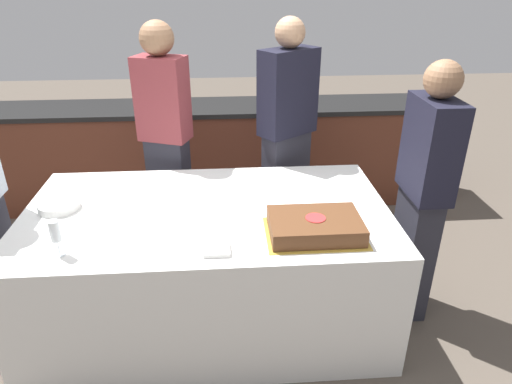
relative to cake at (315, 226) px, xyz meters
name	(u,v)px	position (x,y,z in m)	size (l,w,h in m)	color
ground_plane	(213,314)	(-0.57, 0.31, -0.82)	(14.00, 14.00, 0.00)	brown
back_counter	(212,154)	(-0.57, 1.96, -0.36)	(4.40, 0.58, 0.92)	#5B2D1E
dining_table	(210,265)	(-0.57, 0.31, -0.43)	(2.08, 1.16, 0.77)	white
cake	(315,226)	(0.00, 0.00, 0.00)	(0.51, 0.37, 0.10)	gold
plate_stack	(59,206)	(-1.41, 0.37, -0.02)	(0.23, 0.23, 0.04)	white
wine_glass	(55,232)	(-1.26, -0.10, 0.08)	(0.06, 0.06, 0.19)	white
side_plate_near_cake	(320,203)	(0.10, 0.34, -0.04)	(0.21, 0.21, 0.00)	white
utensil_pile	(217,250)	(-0.51, -0.13, -0.04)	(0.13, 0.12, 0.02)	white
person_cutting_cake	(287,138)	(0.00, 1.11, 0.08)	(0.45, 0.40, 1.74)	#282833
person_seated_right	(423,194)	(0.70, 0.31, 0.01)	(0.20, 0.39, 1.60)	#282833
person_standing_back	(166,139)	(-0.87, 1.11, 0.10)	(0.39, 0.31, 1.72)	#282833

